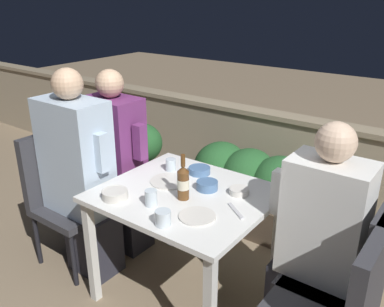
{
  "coord_description": "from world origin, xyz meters",
  "views": [
    {
      "loc": [
        1.26,
        -1.64,
        1.78
      ],
      "look_at": [
        0.0,
        0.06,
        0.94
      ],
      "focal_mm": 38.0,
      "sensor_mm": 36.0,
      "label": 1
    }
  ],
  "objects_px": {
    "chair_right_near": "(339,307)",
    "chair_left_far": "(100,171)",
    "person_purple_stripe": "(118,162)",
    "person_white_polo": "(316,238)",
    "chair_left_near": "(63,188)",
    "potted_plant": "(141,155)",
    "chair_right_far": "(356,268)",
    "beer_bottle": "(183,182)",
    "person_blue_shirt": "(80,176)"
  },
  "relations": [
    {
      "from": "chair_right_near",
      "to": "chair_left_far",
      "type": "bearing_deg",
      "value": 169.58
    },
    {
      "from": "chair_left_far",
      "to": "person_purple_stripe",
      "type": "height_order",
      "value": "person_purple_stripe"
    },
    {
      "from": "person_purple_stripe",
      "to": "person_white_polo",
      "type": "xyz_separation_m",
      "value": [
        1.46,
        -0.04,
        -0.04
      ]
    },
    {
      "from": "chair_left_near",
      "to": "potted_plant",
      "type": "relative_size",
      "value": 1.25
    },
    {
      "from": "chair_left_near",
      "to": "person_white_polo",
      "type": "bearing_deg",
      "value": 10.34
    },
    {
      "from": "chair_left_far",
      "to": "chair_right_near",
      "type": "xyz_separation_m",
      "value": [
        1.89,
        -0.35,
        0.0
      ]
    },
    {
      "from": "chair_right_near",
      "to": "potted_plant",
      "type": "xyz_separation_m",
      "value": [
        -2.02,
        0.92,
        -0.08
      ]
    },
    {
      "from": "chair_right_near",
      "to": "person_purple_stripe",
      "type": "bearing_deg",
      "value": 168.35
    },
    {
      "from": "chair_left_far",
      "to": "person_white_polo",
      "type": "distance_m",
      "value": 1.67
    },
    {
      "from": "chair_left_far",
      "to": "chair_left_near",
      "type": "bearing_deg",
      "value": -88.69
    },
    {
      "from": "person_white_polo",
      "to": "potted_plant",
      "type": "relative_size",
      "value": 1.68
    },
    {
      "from": "chair_right_near",
      "to": "person_white_polo",
      "type": "height_order",
      "value": "person_white_polo"
    },
    {
      "from": "chair_right_near",
      "to": "chair_right_far",
      "type": "relative_size",
      "value": 1.0
    },
    {
      "from": "chair_left_near",
      "to": "person_white_polo",
      "type": "distance_m",
      "value": 1.69
    },
    {
      "from": "person_purple_stripe",
      "to": "chair_right_near",
      "type": "bearing_deg",
      "value": -11.65
    },
    {
      "from": "chair_right_near",
      "to": "person_white_polo",
      "type": "relative_size",
      "value": 0.74
    },
    {
      "from": "chair_left_near",
      "to": "beer_bottle",
      "type": "relative_size",
      "value": 3.51
    },
    {
      "from": "person_purple_stripe",
      "to": "person_blue_shirt",
      "type": "bearing_deg",
      "value": -88.96
    },
    {
      "from": "person_white_polo",
      "to": "beer_bottle",
      "type": "xyz_separation_m",
      "value": [
        -0.69,
        -0.2,
        0.19
      ]
    },
    {
      "from": "chair_right_far",
      "to": "beer_bottle",
      "type": "xyz_separation_m",
      "value": [
        -0.9,
        -0.2,
        0.28
      ]
    },
    {
      "from": "chair_right_near",
      "to": "potted_plant",
      "type": "distance_m",
      "value": 2.22
    },
    {
      "from": "person_blue_shirt",
      "to": "potted_plant",
      "type": "xyz_separation_m",
      "value": [
        -0.34,
        0.91,
        -0.23
      ]
    },
    {
      "from": "person_purple_stripe",
      "to": "chair_right_near",
      "type": "distance_m",
      "value": 1.73
    },
    {
      "from": "person_blue_shirt",
      "to": "chair_right_far",
      "type": "distance_m",
      "value": 1.69
    },
    {
      "from": "chair_right_near",
      "to": "person_blue_shirt",
      "type": "bearing_deg",
      "value": 179.69
    },
    {
      "from": "chair_right_far",
      "to": "potted_plant",
      "type": "xyz_separation_m",
      "value": [
        -2.0,
        0.61,
        -0.08
      ]
    },
    {
      "from": "person_white_polo",
      "to": "beer_bottle",
      "type": "bearing_deg",
      "value": -163.82
    },
    {
      "from": "person_purple_stripe",
      "to": "chair_left_near",
      "type": "bearing_deg",
      "value": -120.22
    },
    {
      "from": "chair_left_far",
      "to": "chair_right_far",
      "type": "distance_m",
      "value": 1.87
    },
    {
      "from": "person_blue_shirt",
      "to": "person_purple_stripe",
      "type": "distance_m",
      "value": 0.34
    },
    {
      "from": "chair_left_far",
      "to": "chair_right_far",
      "type": "height_order",
      "value": "same"
    },
    {
      "from": "chair_right_far",
      "to": "person_blue_shirt",
      "type": "bearing_deg",
      "value": -169.68
    },
    {
      "from": "person_blue_shirt",
      "to": "person_white_polo",
      "type": "bearing_deg",
      "value": 11.75
    },
    {
      "from": "chair_right_far",
      "to": "person_purple_stripe",
      "type": "bearing_deg",
      "value": 178.73
    },
    {
      "from": "chair_right_near",
      "to": "potted_plant",
      "type": "relative_size",
      "value": 1.25
    },
    {
      "from": "person_blue_shirt",
      "to": "beer_bottle",
      "type": "relative_size",
      "value": 5.23
    },
    {
      "from": "chair_left_far",
      "to": "person_purple_stripe",
      "type": "relative_size",
      "value": 0.7
    },
    {
      "from": "person_blue_shirt",
      "to": "person_purple_stripe",
      "type": "xyz_separation_m",
      "value": [
        -0.01,
        0.34,
        -0.02
      ]
    },
    {
      "from": "person_purple_stripe",
      "to": "chair_right_far",
      "type": "height_order",
      "value": "person_purple_stripe"
    },
    {
      "from": "chair_left_near",
      "to": "potted_plant",
      "type": "xyz_separation_m",
      "value": [
        -0.14,
        0.91,
        -0.08
      ]
    },
    {
      "from": "chair_left_near",
      "to": "chair_left_far",
      "type": "distance_m",
      "value": 0.34
    },
    {
      "from": "chair_left_near",
      "to": "chair_right_far",
      "type": "distance_m",
      "value": 1.89
    },
    {
      "from": "person_blue_shirt",
      "to": "person_white_polo",
      "type": "relative_size",
      "value": 1.1
    },
    {
      "from": "chair_left_near",
      "to": "chair_right_near",
      "type": "xyz_separation_m",
      "value": [
        1.89,
        -0.01,
        0.0
      ]
    },
    {
      "from": "beer_bottle",
      "to": "person_purple_stripe",
      "type": "bearing_deg",
      "value": 162.73
    },
    {
      "from": "potted_plant",
      "to": "beer_bottle",
      "type": "bearing_deg",
      "value": -36.3
    },
    {
      "from": "chair_left_near",
      "to": "chair_left_far",
      "type": "height_order",
      "value": "same"
    },
    {
      "from": "chair_right_far",
      "to": "person_white_polo",
      "type": "distance_m",
      "value": 0.23
    },
    {
      "from": "chair_left_near",
      "to": "person_purple_stripe",
      "type": "distance_m",
      "value": 0.41
    },
    {
      "from": "chair_left_far",
      "to": "chair_right_far",
      "type": "xyz_separation_m",
      "value": [
        1.87,
        -0.04,
        0.0
      ]
    }
  ]
}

